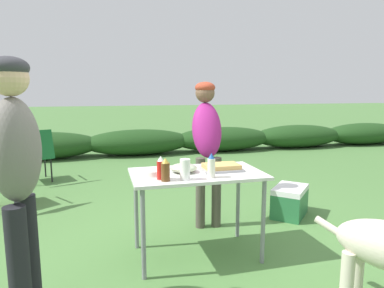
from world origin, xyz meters
TOP-DOWN VIEW (x-y plane):
  - ground_plane at (0.00, 0.00)m, footprint 60.00×60.00m
  - shrub_hedge at (0.00, 4.89)m, footprint 14.40×0.90m
  - folding_table at (0.00, 0.00)m, footprint 1.10×0.64m
  - food_tray at (0.22, 0.01)m, footprint 0.34×0.23m
  - plate_stack at (-0.37, 0.01)m, footprint 0.20×0.20m
  - mixing_bowl at (-0.11, 0.04)m, footprint 0.23×0.23m
  - paper_cup_stack at (-0.15, -0.21)m, footprint 0.08×0.08m
  - mayo_bottle at (0.06, -0.20)m, footprint 0.06×0.06m
  - beer_bottle at (-0.30, -0.20)m, footprint 0.07×0.07m
  - ketchup_bottle at (-0.33, -0.14)m, footprint 0.06×0.06m
  - standing_person_in_navy_coat at (0.30, 0.69)m, footprint 0.35×0.46m
  - standing_person_with_beanie at (-1.25, -0.53)m, footprint 0.31×0.41m
  - camp_chair_green_behind_table at (-1.77, 2.91)m, footprint 0.65×0.72m
  - camp_chair_near_hedge at (-1.90, 1.73)m, footprint 0.71×0.75m
  - cooler_box at (1.28, 0.65)m, footprint 0.56×0.57m

SIDE VIEW (x-z plane):
  - ground_plane at x=0.00m, z-range 0.00..0.00m
  - cooler_box at x=1.28m, z-range 0.00..0.34m
  - shrub_hedge at x=0.00m, z-range 0.00..0.56m
  - camp_chair_green_behind_table at x=-1.77m, z-range 0.05..0.88m
  - camp_chair_near_hedge at x=-1.90m, z-range 0.05..0.88m
  - folding_table at x=0.00m, z-range 0.29..1.03m
  - plate_stack at x=-0.37m, z-range 0.74..0.78m
  - food_tray at x=0.22m, z-range 0.74..0.79m
  - mixing_bowl at x=-0.11m, z-range 0.74..0.81m
  - paper_cup_stack at x=-0.15m, z-range 0.74..0.90m
  - beer_bottle at x=-0.30m, z-range 0.74..0.91m
  - ketchup_bottle at x=-0.33m, z-range 0.74..0.92m
  - mayo_bottle at x=0.06m, z-range 0.73..0.93m
  - standing_person_in_navy_coat at x=0.30m, z-range 0.21..1.72m
  - standing_person_with_beanie at x=-1.25m, z-range 0.18..1.79m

